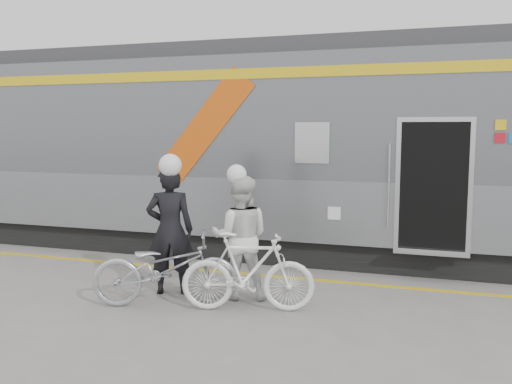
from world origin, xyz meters
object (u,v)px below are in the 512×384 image
at_px(man, 170,230).
at_px(bicycle_right, 248,272).
at_px(bicycle_left, 166,268).
at_px(woman, 240,237).

height_order(man, bicycle_right, man).
bearing_deg(bicycle_left, woman, -73.66).
distance_m(woman, bicycle_right, 0.72).
xyz_separation_m(man, woman, (1.08, 0.13, -0.06)).
height_order(bicycle_left, bicycle_right, bicycle_right).
xyz_separation_m(bicycle_left, bicycle_right, (1.18, 0.13, 0.02)).
xyz_separation_m(woman, bicycle_right, (0.30, -0.55, -0.36)).
bearing_deg(woman, bicycle_right, 104.28).
xyz_separation_m(bicycle_left, woman, (0.88, 0.68, 0.37)).
distance_m(bicycle_left, woman, 1.17).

